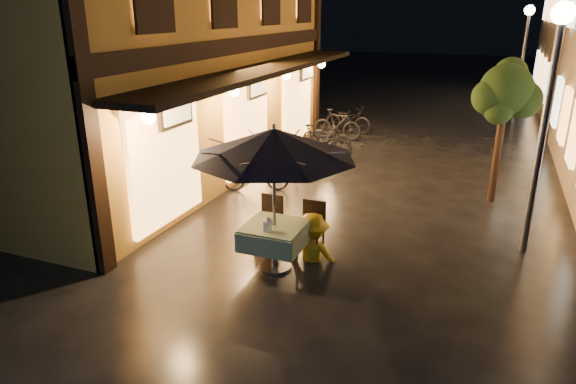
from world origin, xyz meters
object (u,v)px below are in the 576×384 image
at_px(streetlamp_near, 551,87).
at_px(person_orange, 267,213).
at_px(person_yellow, 313,215).
at_px(cafe_table, 275,236).
at_px(table_lantern, 268,223).
at_px(patio_umbrella, 274,143).
at_px(bicycle_0, 256,174).

relative_size(streetlamp_near, person_orange, 2.93).
bearing_deg(person_yellow, person_orange, -6.41).
bearing_deg(person_orange, cafe_table, 144.11).
bearing_deg(person_yellow, streetlamp_near, -163.04).
relative_size(streetlamp_near, person_yellow, 2.63).
bearing_deg(person_orange, streetlamp_near, -139.54).
bearing_deg(cafe_table, table_lantern, -90.00).
relative_size(streetlamp_near, table_lantern, 16.92).
bearing_deg(person_orange, patio_umbrella, 144.11).
relative_size(person_orange, bicycle_0, 0.92).
bearing_deg(patio_umbrella, streetlamp_near, 29.72).
relative_size(cafe_table, person_orange, 0.68).
height_order(patio_umbrella, bicycle_0, patio_umbrella).
height_order(cafe_table, bicycle_0, bicycle_0).
xyz_separation_m(cafe_table, bicycle_0, (-1.94, 3.40, -0.17)).
height_order(patio_umbrella, person_orange, patio_umbrella).
distance_m(cafe_table, bicycle_0, 3.92).
distance_m(streetlamp_near, table_lantern, 5.05).
xyz_separation_m(cafe_table, patio_umbrella, (0.00, 0.00, 1.56)).
bearing_deg(streetlamp_near, person_orange, -158.39).
bearing_deg(person_orange, bicycle_0, -42.53).
bearing_deg(person_orange, person_yellow, -158.74).
relative_size(streetlamp_near, bicycle_0, 2.68).
distance_m(person_orange, person_yellow, 0.85).
xyz_separation_m(cafe_table, table_lantern, (0.00, -0.27, 0.33)).
height_order(patio_umbrella, table_lantern, patio_umbrella).
distance_m(table_lantern, bicycle_0, 4.19).
distance_m(streetlamp_near, person_yellow, 4.36).
bearing_deg(table_lantern, cafe_table, 90.00).
xyz_separation_m(patio_umbrella, person_yellow, (0.47, 0.57, -1.34)).
bearing_deg(streetlamp_near, patio_umbrella, -150.28).
distance_m(streetlamp_near, person_orange, 5.10).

